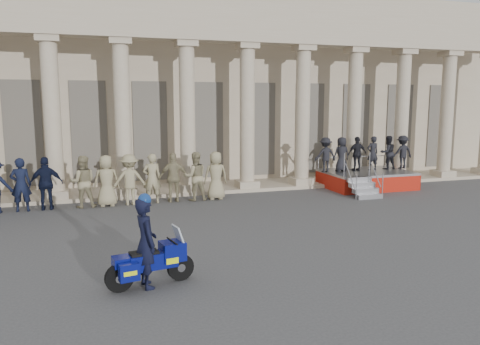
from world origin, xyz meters
name	(u,v)px	position (x,y,z in m)	size (l,w,h in m)	color
ground	(200,255)	(0.00, 0.00, 0.00)	(90.00, 90.00, 0.00)	#3E3E40
building	(139,89)	(0.00, 14.74, 4.52)	(40.00, 12.50, 9.00)	tan
officer_rank	(4,186)	(-5.50, 6.61, 0.96)	(16.26, 0.73, 1.92)	black
reviewing_stand	(366,160)	(9.26, 7.13, 1.28)	(5.00, 3.73, 2.31)	gray
motorcycle	(151,261)	(-1.39, -1.63, 0.53)	(1.90, 0.92, 1.23)	black
rider	(146,241)	(-1.49, -1.65, 0.99)	(0.58, 0.77, 2.00)	black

